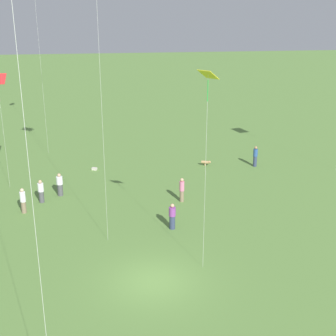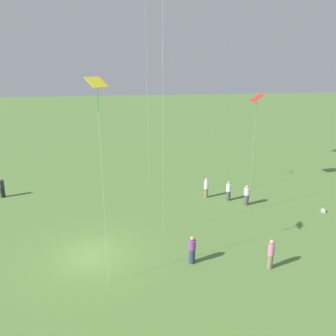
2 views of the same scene
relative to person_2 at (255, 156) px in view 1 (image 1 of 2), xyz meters
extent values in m
plane|color=#5B843D|center=(16.19, -10.66, -0.89)|extent=(240.00, 240.00, 0.00)
cylinder|color=#333D5B|center=(0.00, 0.00, -0.44)|extent=(0.36, 0.36, 0.90)
cylinder|color=#2D5193|center=(0.00, 0.00, 0.33)|extent=(0.42, 0.42, 0.63)
sphere|color=#A87A56|center=(0.00, 0.00, 0.76)|extent=(0.24, 0.24, 0.24)
cylinder|color=#333D5B|center=(10.58, -8.81, -0.46)|extent=(0.44, 0.44, 0.86)
cylinder|color=purple|center=(10.58, -8.81, 0.25)|extent=(0.52, 0.52, 0.55)
sphere|color=tan|center=(10.58, -8.81, 0.64)|extent=(0.24, 0.24, 0.24)
cylinder|color=#4C4C51|center=(4.13, -15.91, -0.45)|extent=(0.54, 0.54, 0.86)
cylinder|color=white|center=(4.13, -15.91, 0.26)|extent=(0.64, 0.64, 0.57)
sphere|color=tan|center=(4.13, -15.91, 0.67)|extent=(0.24, 0.24, 0.24)
cylinder|color=#847056|center=(6.51, -7.48, -0.48)|extent=(0.34, 0.34, 0.80)
cylinder|color=pink|center=(6.51, -7.48, 0.26)|extent=(0.39, 0.39, 0.68)
sphere|color=tan|center=(6.51, -7.48, 0.72)|extent=(0.24, 0.24, 0.24)
cylinder|color=#847056|center=(6.81, -18.08, -0.49)|extent=(0.43, 0.43, 0.80)
cylinder|color=white|center=(6.81, -18.08, 0.25)|extent=(0.51, 0.51, 0.68)
sphere|color=beige|center=(6.81, -18.08, 0.71)|extent=(0.24, 0.24, 0.24)
cylinder|color=#4C4C51|center=(5.18, -17.11, -0.48)|extent=(0.46, 0.46, 0.81)
cylinder|color=white|center=(5.18, -17.11, 0.22)|extent=(0.54, 0.54, 0.59)
sphere|color=tan|center=(5.18, -17.11, 0.63)|extent=(0.24, 0.24, 0.24)
cylinder|color=silver|center=(24.79, -14.70, 9.99)|extent=(0.01, 0.01, 21.75)
cylinder|color=silver|center=(-6.70, -17.71, 8.13)|extent=(0.01, 0.01, 18.03)
cube|color=yellow|center=(15.23, -7.94, 9.07)|extent=(1.02, 1.00, 0.44)
cylinder|color=green|center=(15.23, -7.94, 8.34)|extent=(0.04, 0.04, 0.99)
cylinder|color=silver|center=(15.23, -7.94, 4.09)|extent=(0.01, 0.01, 9.95)
cylinder|color=silver|center=(11.49, -12.75, 9.41)|extent=(0.01, 0.01, 20.60)
cylinder|color=silver|center=(2.02, -19.76, 3.17)|extent=(0.01, 0.01, 8.11)
cylinder|color=tan|center=(-0.82, -4.14, -0.58)|extent=(0.45, 0.66, 0.25)
sphere|color=tan|center=(-0.69, -3.78, -0.54)|extent=(0.23, 0.23, 0.23)
cylinder|color=tan|center=(-0.82, -4.14, -0.80)|extent=(0.11, 0.11, 0.18)
cube|color=beige|center=(-1.10, -13.48, -0.79)|extent=(0.41, 0.49, 0.20)
camera|label=1|loc=(36.05, -12.95, 11.99)|focal=50.00mm
camera|label=2|loc=(15.04, 6.76, 9.62)|focal=35.00mm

